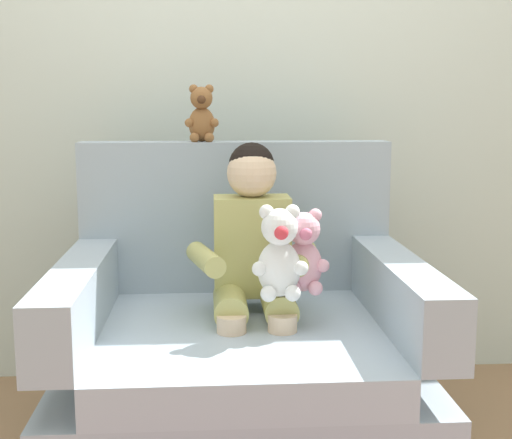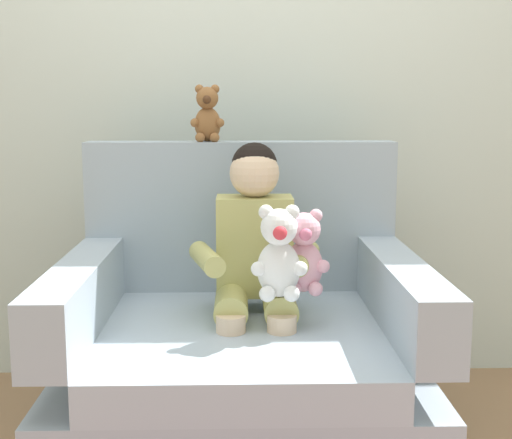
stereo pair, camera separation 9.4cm
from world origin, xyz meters
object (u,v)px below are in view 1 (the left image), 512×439
(seated_child, at_px, (253,253))
(plush_brown_on_backrest, at_px, (202,115))
(plush_pink, at_px, (303,254))
(armchair, at_px, (241,361))
(plush_white, at_px, (279,255))

(seated_child, height_order, plush_brown_on_backrest, plush_brown_on_backrest)
(plush_pink, distance_m, plush_brown_on_backrest, 0.72)
(armchair, relative_size, seated_child, 1.41)
(armchair, height_order, plush_white, armchair)
(seated_child, bearing_deg, armchair, -134.94)
(plush_brown_on_backrest, bearing_deg, seated_child, -49.80)
(plush_white, distance_m, plush_brown_on_backrest, 0.72)
(plush_pink, xyz_separation_m, plush_brown_on_backrest, (-0.32, 0.48, 0.43))
(plush_white, bearing_deg, seated_child, 115.90)
(seated_child, relative_size, plush_white, 2.80)
(seated_child, relative_size, plush_pink, 3.03)
(plush_white, bearing_deg, plush_pink, 40.52)
(plush_white, height_order, plush_pink, plush_white)
(plush_pink, relative_size, plush_brown_on_backrest, 1.28)
(armchair, height_order, plush_pink, armchair)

